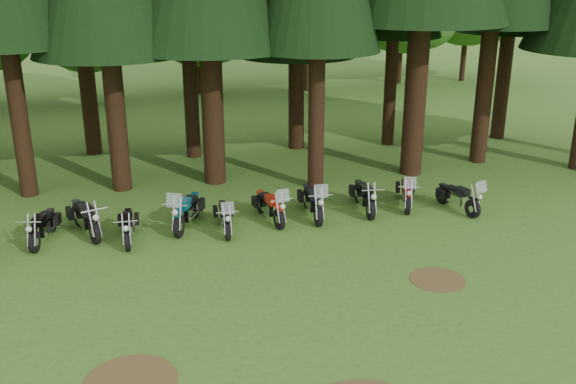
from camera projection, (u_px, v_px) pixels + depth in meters
name	position (u px, v px, depth m)	size (l,w,h in m)	color
ground	(265.00, 311.00, 14.59)	(120.00, 120.00, 0.00)	#345E20
decid_3	(89.00, 21.00, 35.10)	(6.12, 5.95, 7.65)	#321D10
decid_4	(202.00, 20.00, 37.61)	(5.93, 5.76, 7.41)	#321D10
decid_6	(409.00, 2.00, 40.84)	(7.06, 6.86, 8.82)	#321D10
dirt_patch_0	(130.00, 381.00, 12.10)	(1.80, 1.80, 0.01)	#4C3D1E
dirt_patch_1	(437.00, 279.00, 16.02)	(1.40, 1.40, 0.01)	#4C3D1E
motorcycle_1	(43.00, 228.00, 18.10)	(0.54, 2.03, 0.83)	black
motorcycle_2	(85.00, 219.00, 18.59)	(0.92, 2.20, 0.93)	black
motorcycle_3	(128.00, 227.00, 18.16)	(0.30, 1.99, 0.81)	black
motorcycle_4	(187.00, 212.00, 19.10)	(1.12, 2.22, 1.44)	black
motorcycle_5	(225.00, 218.00, 18.81)	(0.38, 1.99, 1.25)	black
motorcycle_6	(270.00, 207.00, 19.57)	(0.65, 2.12, 1.33)	black
motorcycle_7	(313.00, 202.00, 19.88)	(0.43, 2.25, 1.42)	black
motorcycle_8	(364.00, 197.00, 20.39)	(0.38, 2.17, 0.88)	black
motorcycle_9	(406.00, 193.00, 20.76)	(0.93, 2.05, 1.31)	black
motorcycle_10	(458.00, 198.00, 20.39)	(0.73, 2.02, 1.27)	black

